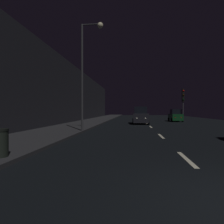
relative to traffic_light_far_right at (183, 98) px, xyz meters
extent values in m
cube|color=black|center=(-5.48, -0.58, -3.54)|extent=(27.96, 84.00, 0.02)
cube|color=#28282B|center=(-13.26, -0.58, -3.46)|extent=(4.40, 84.00, 0.15)
cube|color=black|center=(-15.86, -4.08, 0.46)|extent=(0.80, 63.00, 7.99)
cube|color=beige|center=(-5.48, -22.08, -3.53)|extent=(0.16, 2.20, 0.01)
cube|color=beige|center=(-5.48, -16.10, -3.53)|extent=(0.16, 2.20, 0.01)
cube|color=beige|center=(-5.48, -8.99, -3.53)|extent=(0.16, 2.20, 0.01)
cube|color=beige|center=(-5.48, -3.44, -3.53)|extent=(0.16, 2.20, 0.01)
cylinder|color=#38383A|center=(0.00, 0.02, -2.05)|extent=(0.12, 0.12, 2.96)
cube|color=black|center=(0.00, 0.02, 0.38)|extent=(0.31, 0.35, 1.90)
sphere|color=red|center=(0.00, -0.16, 1.01)|extent=(0.22, 0.22, 0.22)
sphere|color=black|center=(0.00, -0.16, 0.38)|extent=(0.22, 0.22, 0.22)
sphere|color=black|center=(0.00, -0.16, -0.25)|extent=(0.22, 0.22, 0.22)
cylinder|color=#2D2D30|center=(-11.16, -14.64, 0.59)|extent=(0.16, 0.16, 8.24)
cylinder|color=#2D2D30|center=(-10.46, -14.64, 4.66)|extent=(1.40, 0.10, 0.10)
sphere|color=beige|center=(-9.76, -14.64, 4.56)|extent=(0.44, 0.44, 0.44)
cylinder|color=black|center=(-11.72, -23.03, -2.96)|extent=(0.52, 0.52, 0.85)
cylinder|color=black|center=(-11.72, -23.03, -2.49)|extent=(0.55, 0.55, 0.08)
cube|color=black|center=(-6.35, -4.49, -2.76)|extent=(1.80, 4.20, 1.10)
cube|color=black|center=(-6.35, -4.34, -1.79)|extent=(1.53, 2.10, 0.84)
cylinder|color=black|center=(-5.47, -5.96, -3.21)|extent=(0.22, 0.64, 0.64)
cylinder|color=black|center=(-7.23, -5.96, -3.21)|extent=(0.22, 0.64, 0.64)
cylinder|color=black|center=(-5.47, -3.02, -3.21)|extent=(0.22, 0.64, 0.64)
cylinder|color=black|center=(-7.23, -3.02, -3.21)|extent=(0.22, 0.64, 0.64)
sphere|color=white|center=(-5.85, -6.55, -2.76)|extent=(0.18, 0.18, 0.18)
sphere|color=white|center=(-6.84, -6.55, -2.76)|extent=(0.18, 0.18, 0.18)
sphere|color=red|center=(-5.85, -2.43, -2.76)|extent=(0.18, 0.18, 0.18)
sphere|color=red|center=(-6.84, -2.43, -2.76)|extent=(0.18, 0.18, 0.18)
cube|color=#0F3819|center=(-0.80, 1.39, -2.86)|extent=(1.56, 3.64, 0.95)
cube|color=black|center=(-0.80, 1.26, -2.02)|extent=(1.33, 1.82, 0.73)
cylinder|color=black|center=(-1.56, 2.66, -3.26)|extent=(0.19, 0.55, 0.55)
cylinder|color=black|center=(-0.04, 2.66, -3.26)|extent=(0.19, 0.55, 0.55)
cylinder|color=black|center=(-1.56, 0.11, -3.26)|extent=(0.19, 0.55, 0.55)
cylinder|color=black|center=(-0.04, 0.11, -3.26)|extent=(0.19, 0.55, 0.55)
sphere|color=slate|center=(-1.23, 3.17, -2.86)|extent=(0.16, 0.16, 0.16)
sphere|color=slate|center=(-0.37, 3.17, -2.86)|extent=(0.16, 0.16, 0.16)
sphere|color=red|center=(-1.23, -0.40, -2.86)|extent=(0.16, 0.16, 0.16)
sphere|color=red|center=(-0.37, -0.40, -2.86)|extent=(0.16, 0.16, 0.16)
camera|label=1|loc=(-7.34, -28.97, -1.84)|focal=30.87mm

